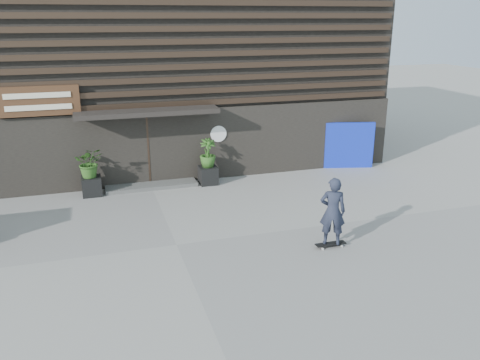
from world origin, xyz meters
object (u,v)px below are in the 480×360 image
object	(u,v)px
planter_pot_right	(208,175)
skateboarder	(333,212)
planter_pot_left	(92,186)
blue_tarp	(349,145)

from	to	relation	value
planter_pot_right	skateboarder	xyz separation A→B (m)	(1.72, -5.65, 0.64)
planter_pot_left	skateboarder	bearing A→B (deg)	-45.66
skateboarder	planter_pot_left	bearing A→B (deg)	134.34
planter_pot_right	blue_tarp	distance (m)	5.52
planter_pot_left	planter_pot_right	distance (m)	3.80
blue_tarp	skateboarder	bearing A→B (deg)	-108.27
planter_pot_right	blue_tarp	xyz separation A→B (m)	(5.48, 0.30, 0.56)
planter_pot_left	skateboarder	distance (m)	7.92
planter_pot_right	blue_tarp	world-z (taller)	blue_tarp
blue_tarp	skateboarder	world-z (taller)	skateboarder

